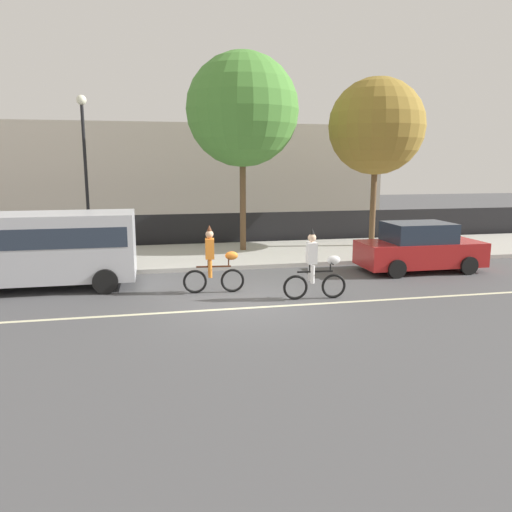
# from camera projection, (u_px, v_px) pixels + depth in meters

# --- Properties ---
(ground_plane) EXTENTS (80.00, 80.00, 0.00)m
(ground_plane) POSITION_uv_depth(u_px,v_px,m) (247.00, 303.00, 13.04)
(ground_plane) COLOR #4C4C4F
(road_centre_line) EXTENTS (36.00, 0.14, 0.01)m
(road_centre_line) POSITION_uv_depth(u_px,v_px,m) (250.00, 308.00, 12.56)
(road_centre_line) COLOR beige
(road_centre_line) RESTS_ON ground
(sidewalk_curb) EXTENTS (60.00, 5.00, 0.15)m
(sidewalk_curb) POSITION_uv_depth(u_px,v_px,m) (216.00, 255.00, 19.28)
(sidewalk_curb) COLOR #ADAAA3
(sidewalk_curb) RESTS_ON ground
(fence_line) EXTENTS (40.00, 0.08, 1.40)m
(fence_line) POSITION_uv_depth(u_px,v_px,m) (207.00, 229.00, 21.96)
(fence_line) COLOR black
(fence_line) RESTS_ON ground
(building_backdrop) EXTENTS (28.00, 8.00, 5.62)m
(building_backdrop) POSITION_uv_depth(u_px,v_px,m) (128.00, 176.00, 29.11)
(building_backdrop) COLOR #B2A899
(building_backdrop) RESTS_ON ground
(parade_cyclist_orange) EXTENTS (1.72, 0.50, 1.92)m
(parade_cyclist_orange) POSITION_uv_depth(u_px,v_px,m) (214.00, 263.00, 13.88)
(parade_cyclist_orange) COLOR black
(parade_cyclist_orange) RESTS_ON ground
(parade_cyclist_zebra) EXTENTS (1.72, 0.50, 1.92)m
(parade_cyclist_zebra) POSITION_uv_depth(u_px,v_px,m) (316.00, 268.00, 13.25)
(parade_cyclist_zebra) COLOR black
(parade_cyclist_zebra) RESTS_ON ground
(parked_van_silver) EXTENTS (5.00, 2.22, 2.18)m
(parked_van_silver) POSITION_uv_depth(u_px,v_px,m) (48.00, 245.00, 14.34)
(parked_van_silver) COLOR silver
(parked_van_silver) RESTS_ON ground
(parked_car_red) EXTENTS (4.10, 1.92, 1.64)m
(parked_car_red) POSITION_uv_depth(u_px,v_px,m) (419.00, 248.00, 16.72)
(parked_car_red) COLOR #AD1E1E
(parked_car_red) RESTS_ON ground
(street_lamp_post) EXTENTS (0.36, 0.36, 5.86)m
(street_lamp_post) POSITION_uv_depth(u_px,v_px,m) (85.00, 152.00, 18.38)
(street_lamp_post) COLOR black
(street_lamp_post) RESTS_ON sidewalk_curb
(street_tree_near_lamp) EXTENTS (4.31, 4.31, 7.59)m
(street_tree_near_lamp) POSITION_uv_depth(u_px,v_px,m) (242.00, 110.00, 19.05)
(street_tree_near_lamp) COLOR brown
(street_tree_near_lamp) RESTS_ON sidewalk_curb
(street_tree_far_corner) EXTENTS (3.89, 3.89, 6.83)m
(street_tree_far_corner) POSITION_uv_depth(u_px,v_px,m) (376.00, 127.00, 20.20)
(street_tree_far_corner) COLOR brown
(street_tree_far_corner) RESTS_ON sidewalk_curb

